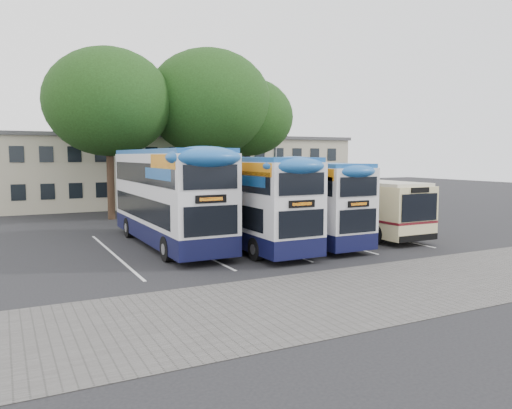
{
  "coord_description": "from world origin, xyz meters",
  "views": [
    {
      "loc": [
        -15.07,
        -17.48,
        4.39
      ],
      "look_at": [
        -3.57,
        5.0,
        1.91
      ],
      "focal_mm": 35.0,
      "sensor_mm": 36.0,
      "label": 1
    }
  ],
  "objects": [
    {
      "name": "ground",
      "position": [
        0.0,
        0.0,
        0.0
      ],
      "size": [
        120.0,
        120.0,
        0.0
      ],
      "primitive_type": "plane",
      "color": "black",
      "rests_on": "ground"
    },
    {
      "name": "paving_strip",
      "position": [
        -2.0,
        -5.0,
        0.01
      ],
      "size": [
        40.0,
        6.0,
        0.01
      ],
      "primitive_type": "cube",
      "color": "#595654",
      "rests_on": "ground"
    },
    {
      "name": "bay_lines",
      "position": [
        -3.75,
        5.0,
        0.01
      ],
      "size": [
        14.12,
        11.0,
        0.01
      ],
      "color": "silver",
      "rests_on": "ground"
    },
    {
      "name": "depot_building",
      "position": [
        0.0,
        26.99,
        3.15
      ],
      "size": [
        32.4,
        8.4,
        6.2
      ],
      "color": "#BEB399",
      "rests_on": "ground"
    },
    {
      "name": "lamp_post",
      "position": [
        6.0,
        19.97,
        5.08
      ],
      "size": [
        0.25,
        1.05,
        9.06
      ],
      "color": "gray",
      "rests_on": "ground"
    },
    {
      "name": "tree_left",
      "position": [
        -8.36,
        17.64,
        8.0
      ],
      "size": [
        8.61,
        8.61,
        11.67
      ],
      "color": "black",
      "rests_on": "ground"
    },
    {
      "name": "tree_mid",
      "position": [
        -1.02,
        17.74,
        8.33
      ],
      "size": [
        9.31,
        9.31,
        12.29
      ],
      "color": "black",
      "rests_on": "ground"
    },
    {
      "name": "tree_right",
      "position": [
        2.47,
        18.33,
        7.41
      ],
      "size": [
        7.23,
        7.23,
        10.5
      ],
      "color": "black",
      "rests_on": "ground"
    },
    {
      "name": "bus_dd_left",
      "position": [
        -7.87,
        6.1,
        2.58
      ],
      "size": [
        2.73,
        11.26,
        4.69
      ],
      "color": "black",
      "rests_on": "ground"
    },
    {
      "name": "bus_dd_mid",
      "position": [
        -4.6,
        4.27,
        2.38
      ],
      "size": [
        2.52,
        10.38,
        4.32
      ],
      "color": "black",
      "rests_on": "ground"
    },
    {
      "name": "bus_dd_right",
      "position": [
        -1.54,
        4.25,
        2.23
      ],
      "size": [
        2.35,
        9.7,
        4.04
      ],
      "color": "black",
      "rests_on": "ground"
    },
    {
      "name": "bus_single",
      "position": [
        2.66,
        5.21,
        1.72
      ],
      "size": [
        2.6,
        10.21,
        3.04
      ],
      "color": "beige",
      "rests_on": "ground"
    }
  ]
}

